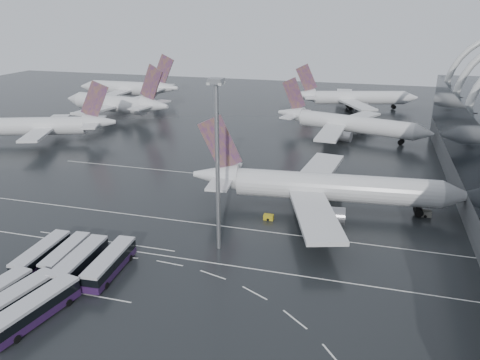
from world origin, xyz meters
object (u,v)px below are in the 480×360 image
(jet_remote_far, at_px, (130,89))
(jet_remote_west, at_px, (49,126))
(bus_row_near_d, at_px, (110,263))
(bus_row_far_b, at_px, (15,300))
(airliner_main, at_px, (322,187))
(airliner_gate_b, at_px, (347,124))
(gse_cart_belly_c, at_px, (269,217))
(bus_row_near_a, at_px, (42,254))
(bus_row_near_c, at_px, (80,262))
(bus_row_near_b, at_px, (66,255))
(airliner_gate_c, at_px, (352,98))
(gse_cart_belly_e, at_px, (326,197))
(bus_row_far_c, at_px, (35,309))
(gse_cart_belly_d, at_px, (425,213))
(jet_remote_mid, at_px, (117,104))
(floodlight_mast, at_px, (217,147))

(jet_remote_far, bearing_deg, jet_remote_west, 96.37)
(bus_row_near_d, relative_size, bus_row_far_b, 1.01)
(bus_row_near_d, bearing_deg, airliner_main, -43.89)
(airliner_gate_b, height_order, gse_cart_belly_c, airliner_gate_b)
(airliner_main, distance_m, bus_row_near_a, 55.61)
(bus_row_near_c, bearing_deg, gse_cart_belly_c, -45.09)
(jet_remote_west, relative_size, gse_cart_belly_c, 21.76)
(gse_cart_belly_c, bearing_deg, bus_row_near_d, -126.81)
(airliner_main, distance_m, bus_row_near_c, 50.36)
(bus_row_near_a, height_order, gse_cart_belly_c, bus_row_near_a)
(bus_row_near_a, relative_size, bus_row_near_b, 1.07)
(bus_row_near_a, bearing_deg, gse_cart_belly_c, -52.32)
(airliner_gate_b, relative_size, airliner_gate_c, 0.99)
(bus_row_far_b, bearing_deg, jet_remote_west, 44.47)
(airliner_gate_b, height_order, bus_row_near_c, airliner_gate_b)
(bus_row_near_c, bearing_deg, jet_remote_west, 36.42)
(airliner_main, distance_m, jet_remote_far, 142.38)
(bus_row_near_c, relative_size, bus_row_near_d, 1.01)
(gse_cart_belly_c, height_order, gse_cart_belly_e, gse_cart_belly_c)
(airliner_gate_b, relative_size, bus_row_near_d, 3.80)
(bus_row_near_c, height_order, bus_row_far_b, bus_row_near_c)
(jet_remote_far, xyz_separation_m, bus_row_near_c, (65.05, -138.05, -3.71))
(bus_row_far_c, height_order, gse_cart_belly_d, bus_row_far_c)
(jet_remote_mid, distance_m, bus_row_near_b, 112.11)
(airliner_gate_c, bearing_deg, bus_row_far_c, -117.13)
(airliner_main, xyz_separation_m, bus_row_near_d, (-29.81, -35.36, -3.10))
(bus_row_near_a, xyz_separation_m, gse_cart_belly_e, (42.85, 41.77, -1.23))
(jet_remote_west, bearing_deg, bus_row_near_c, 109.83)
(bus_row_near_c, bearing_deg, jet_remote_mid, 23.37)
(airliner_gate_c, height_order, bus_row_near_a, airliner_gate_c)
(bus_row_far_b, distance_m, floodlight_mast, 37.71)
(bus_row_far_b, relative_size, gse_cart_belly_e, 7.14)
(airliner_main, xyz_separation_m, jet_remote_far, (-99.70, 101.64, 0.63))
(bus_row_near_a, height_order, gse_cart_belly_d, bus_row_near_a)
(jet_remote_mid, xyz_separation_m, gse_cart_belly_d, (107.71, -64.60, -4.95))
(airliner_main, bearing_deg, bus_row_far_c, -129.28)
(bus_row_near_b, distance_m, gse_cart_belly_d, 70.16)
(bus_row_near_c, xyz_separation_m, gse_cart_belly_e, (35.11, 42.31, -1.33))
(bus_row_near_d, bearing_deg, airliner_gate_c, -15.46)
(bus_row_near_a, height_order, bus_row_near_c, bus_row_near_c)
(airliner_gate_b, height_order, bus_row_far_b, airliner_gate_b)
(bus_row_near_b, xyz_separation_m, gse_cart_belly_d, (59.80, 36.68, -0.98))
(bus_row_near_a, distance_m, bus_row_near_b, 4.02)
(bus_row_far_b, bearing_deg, airliner_gate_b, -8.87)
(gse_cart_belly_d, bearing_deg, bus_row_near_d, -143.75)
(airliner_gate_c, relative_size, bus_row_near_d, 3.85)
(bus_row_near_b, bearing_deg, airliner_gate_c, -19.37)
(airliner_gate_c, distance_m, bus_row_near_a, 151.76)
(bus_row_near_d, height_order, bus_row_far_b, bus_row_near_d)
(airliner_gate_b, bearing_deg, bus_row_near_a, -98.00)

